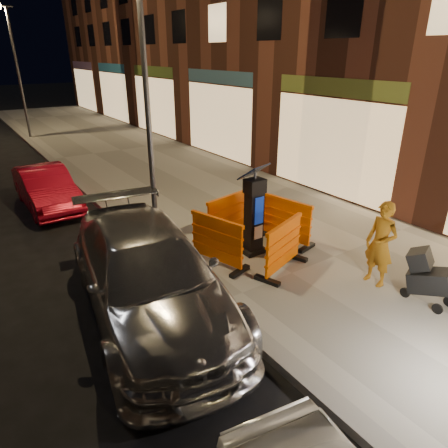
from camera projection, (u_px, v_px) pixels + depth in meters
ground_plane at (219, 309)px, 7.11m from camera, size 120.00×120.00×0.00m
sidewalk at (334, 260)px, 8.65m from camera, size 6.00×60.00×0.15m
kerb at (219, 305)px, 7.08m from camera, size 0.30×60.00×0.15m
parking_kiosk at (254, 213)px, 8.44m from camera, size 0.72×0.72×1.87m
barrier_front at (283, 247)px, 7.89m from camera, size 1.45×0.96×1.04m
barrier_back at (228, 217)px, 9.32m from camera, size 1.42×0.80×1.04m
barrier_kerbside at (217, 241)px, 8.11m from camera, size 0.90×1.44×1.04m
barrier_bldgside at (286, 221)px, 9.10m from camera, size 0.82×1.43×1.04m
car_silver at (152, 311)px, 7.06m from camera, size 2.92×5.47×1.51m
car_red at (50, 207)px, 11.77m from camera, size 1.28×3.58×1.18m
man at (381, 244)px, 7.34m from camera, size 0.39×0.60×1.63m
stroller at (430, 278)px, 6.90m from camera, size 0.70×0.86×0.92m
street_lamp_mid at (147, 108)px, 8.26m from camera, size 0.12×0.12×6.00m
street_lamp_far at (19, 75)px, 19.60m from camera, size 0.12×0.12×6.00m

